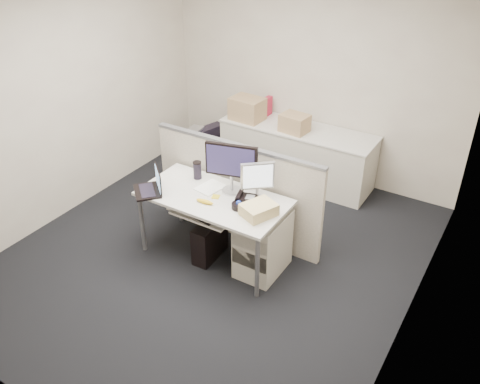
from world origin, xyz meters
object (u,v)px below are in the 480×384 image
Objects in this scene: monitor_main at (232,168)px; laptop at (146,181)px; desk_phone at (246,200)px; desk at (214,202)px.

monitor_main is 1.58× the size of laptop.
monitor_main is 0.35m from desk_phone.
monitor_main is (0.10, 0.18, 0.33)m from desk.
laptop is at bearing -155.70° from desk.
desk_phone reaches higher than desk.
laptop is 1.69× the size of desk_phone.
monitor_main is at bearing 140.94° from desk_phone.
laptop reaches higher than desk_phone.
desk is at bearing 177.40° from desk_phone.
laptop is 1.03m from desk_phone.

